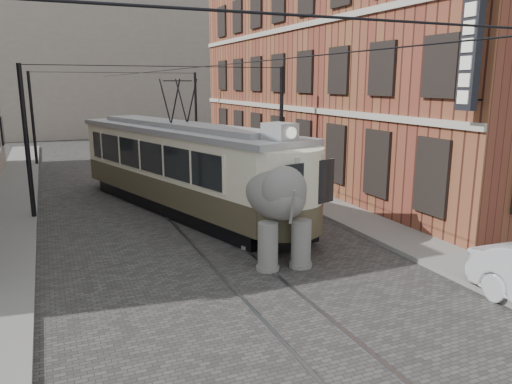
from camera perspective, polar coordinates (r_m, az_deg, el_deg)
name	(u,v)px	position (r m, az deg, el deg)	size (l,w,h in m)	color
ground	(218,247)	(16.26, -4.41, -6.43)	(120.00, 120.00, 0.00)	#44413F
tram_rails	(218,247)	(16.25, -4.41, -6.39)	(1.54, 80.00, 0.02)	slate
sidewalk_right	(370,225)	(18.93, 13.08, -3.73)	(2.00, 60.00, 0.15)	slate
brick_building	(352,70)	(28.44, 11.12, 13.80)	(8.00, 26.00, 12.00)	brown
distant_block	(91,66)	(54.82, -18.62, 13.75)	(28.00, 10.00, 14.00)	gray
catenary	(172,140)	(20.26, -9.70, 5.93)	(11.00, 30.20, 6.00)	black
tram	(180,147)	(20.49, -8.83, 5.21)	(2.82, 13.65, 5.42)	beige
elephant	(275,208)	(14.93, 2.20, -1.83)	(2.83, 5.14, 3.15)	#64625D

